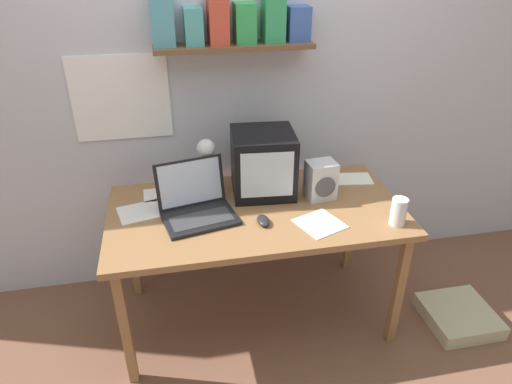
% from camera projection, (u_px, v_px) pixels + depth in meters
% --- Properties ---
extents(ground_plane, '(12.00, 12.00, 0.00)m').
position_uv_depth(ground_plane, '(256.00, 314.00, 2.74)').
color(ground_plane, brown).
extents(back_wall, '(5.60, 0.24, 2.60)m').
position_uv_depth(back_wall, '(237.00, 74.00, 2.55)').
color(back_wall, silver).
rests_on(back_wall, ground_plane).
extents(corner_desk, '(1.52, 0.79, 0.74)m').
position_uv_depth(corner_desk, '(256.00, 219.00, 2.41)').
color(corner_desk, '#97693F').
rests_on(corner_desk, ground_plane).
extents(crt_monitor, '(0.36, 0.36, 0.34)m').
position_uv_depth(crt_monitor, '(263.00, 163.00, 2.46)').
color(crt_monitor, black).
rests_on(crt_monitor, corner_desk).
extents(laptop, '(0.41, 0.37, 0.26)m').
position_uv_depth(laptop, '(196.00, 203.00, 2.30)').
color(laptop, black).
rests_on(laptop, corner_desk).
extents(desk_lamp, '(0.14, 0.18, 0.33)m').
position_uv_depth(desk_lamp, '(207.00, 159.00, 2.41)').
color(desk_lamp, silver).
rests_on(desk_lamp, corner_desk).
extents(juice_glass, '(0.08, 0.08, 0.14)m').
position_uv_depth(juice_glass, '(398.00, 213.00, 2.22)').
color(juice_glass, white).
rests_on(juice_glass, corner_desk).
extents(space_heater, '(0.16, 0.14, 0.21)m').
position_uv_depth(space_heater, '(321.00, 180.00, 2.43)').
color(space_heater, silver).
rests_on(space_heater, corner_desk).
extents(computer_mouse, '(0.07, 0.11, 0.03)m').
position_uv_depth(computer_mouse, '(263.00, 221.00, 2.25)').
color(computer_mouse, '#232326').
rests_on(computer_mouse, corner_desk).
extents(loose_paper_near_laptop, '(0.23, 0.16, 0.00)m').
position_uv_depth(loose_paper_near_laptop, '(164.00, 194.00, 2.51)').
color(loose_paper_near_laptop, white).
rests_on(loose_paper_near_laptop, corner_desk).
extents(printed_handout, '(0.30, 0.24, 0.00)m').
position_uv_depth(printed_handout, '(145.00, 211.00, 2.35)').
color(printed_handout, silver).
rests_on(printed_handout, corner_desk).
extents(loose_paper_near_monitor, '(0.26, 0.27, 0.00)m').
position_uv_depth(loose_paper_near_monitor, '(320.00, 224.00, 2.25)').
color(loose_paper_near_monitor, silver).
rests_on(loose_paper_near_monitor, corner_desk).
extents(open_notebook, '(0.27, 0.18, 0.00)m').
position_uv_depth(open_notebook, '(350.00, 179.00, 2.67)').
color(open_notebook, white).
rests_on(open_notebook, corner_desk).
extents(floor_cushion, '(0.38, 0.38, 0.09)m').
position_uv_depth(floor_cushion, '(459.00, 316.00, 2.66)').
color(floor_cushion, '#C2B98E').
rests_on(floor_cushion, ground_plane).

